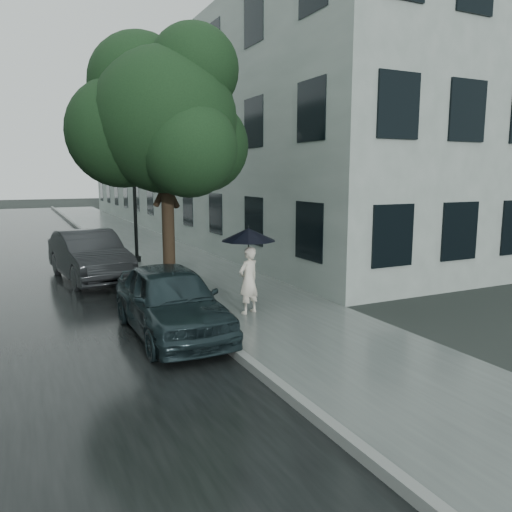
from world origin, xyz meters
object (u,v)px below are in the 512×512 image
street_tree (164,119)px  car_far (89,255)px  pedestrian (249,280)px  lamp_post (129,185)px  car_near (171,300)px

street_tree → car_far: 5.00m
pedestrian → car_far: 5.90m
lamp_post → car_near: 8.71m
car_near → car_far: car_far is taller
lamp_post → car_far: 3.61m
pedestrian → street_tree: size_ratio=0.23×
street_tree → lamp_post: size_ratio=1.38×
lamp_post → street_tree: bearing=-83.8°
car_far → lamp_post: bearing=47.9°
pedestrian → car_near: size_ratio=0.38×
car_near → car_far: (-0.69, 5.94, 0.05)m
pedestrian → lamp_post: lamp_post is taller
street_tree → car_near: size_ratio=1.65×
pedestrian → street_tree: (-1.20, 2.13, 3.58)m
street_tree → pedestrian: bearing=-60.5°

